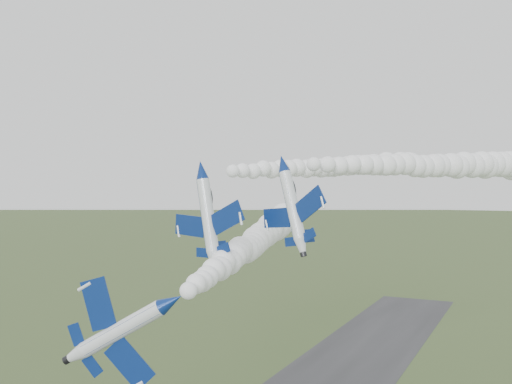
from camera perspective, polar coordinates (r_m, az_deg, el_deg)
jet_lead at (r=53.28m, az=-8.49°, el=-10.80°), size 6.19×13.12×9.56m
smoke_trail_jet_lead at (r=90.25m, az=-0.08°, el=-4.84°), size 25.47×70.78×5.86m
jet_pair_left at (r=73.25m, az=-5.56°, el=2.24°), size 11.76×14.05×3.94m
smoke_trail_jet_pair_left at (r=103.15m, az=8.74°, el=2.62°), size 18.58×65.26×4.61m
jet_pair_right at (r=68.08m, az=2.62°, el=2.89°), size 9.93×11.96×4.03m
smoke_trail_jet_pair_right at (r=97.61m, az=19.10°, el=2.54°), size 32.04×65.99×5.27m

